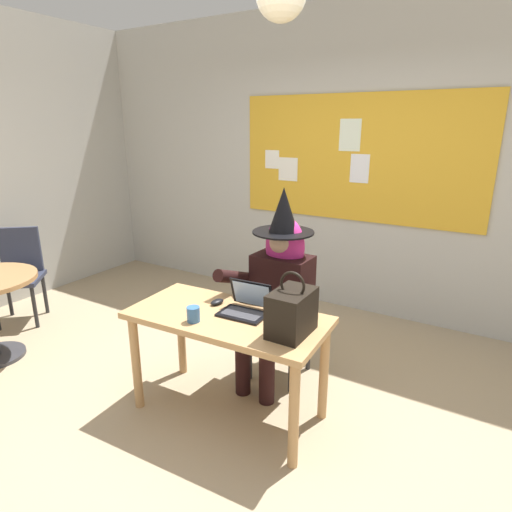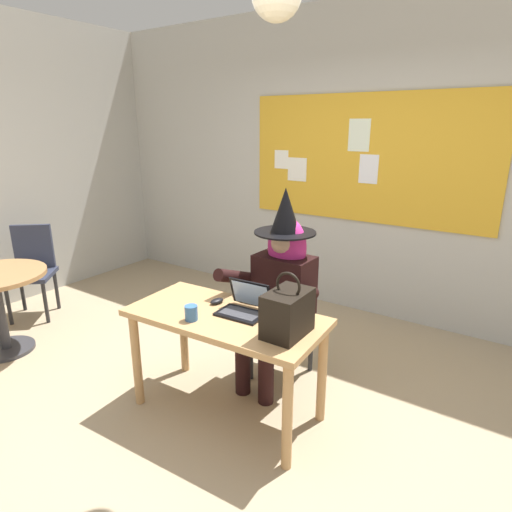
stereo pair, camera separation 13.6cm
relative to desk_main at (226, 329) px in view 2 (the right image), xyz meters
The scene contains 10 objects.
ground_plane 0.62m from the desk_main, ahead, with size 24.00×24.00×0.00m, color tan.
wall_back_bulletin 2.30m from the desk_main, 87.58° to the left, with size 6.42×2.31×2.97m.
desk_main is the anchor object (origin of this frame).
chair_at_desk 0.68m from the desk_main, 83.82° to the left, with size 0.44×0.44×0.89m.
person_costumed 0.58m from the desk_main, 82.25° to the left, with size 0.60×0.69×1.45m.
laptop 0.20m from the desk_main, 46.11° to the left, with size 0.31×0.26×0.20m.
computer_mouse 0.22m from the desk_main, 145.77° to the left, with size 0.06×0.10×0.03m, color black.
handbag 0.52m from the desk_main, ahead, with size 0.20×0.30×0.38m.
coffee_mug 0.27m from the desk_main, 123.63° to the right, with size 0.08×0.08×0.10m, color #336099.
chair_spare_by_window 2.59m from the desk_main, behind, with size 0.59×0.59×0.91m.
Camera 2 is at (1.46, -1.96, 1.87)m, focal length 30.08 mm.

